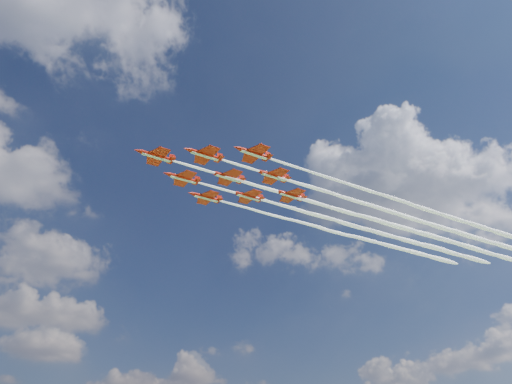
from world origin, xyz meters
TOP-DOWN VIEW (x-y plane):
  - jet_lead at (32.50, -5.69)m, footprint 111.69×8.84m
  - jet_row2_port at (42.22, -12.54)m, footprint 111.69×8.84m
  - jet_row2_starb at (42.55, 0.66)m, footprint 111.69×8.84m
  - jet_row3_port at (51.95, -19.38)m, footprint 111.69×8.84m
  - jet_row3_centre at (52.27, -6.19)m, footprint 111.69×8.84m
  - jet_row3_starb at (52.60, 7.01)m, footprint 111.69×8.84m
  - jet_row4_port at (62.00, -13.03)m, footprint 111.69×8.84m
  - jet_row4_starb at (62.33, 0.16)m, footprint 111.69×8.84m
  - jet_tail at (72.05, -6.68)m, footprint 111.69×8.84m

SIDE VIEW (x-z plane):
  - jet_lead at x=32.50m, z-range 72.32..74.89m
  - jet_row2_port at x=42.22m, z-range 72.32..74.89m
  - jet_row2_starb at x=42.55m, z-range 72.32..74.89m
  - jet_row3_port at x=51.95m, z-range 72.32..74.89m
  - jet_row3_centre at x=52.27m, z-range 72.32..74.89m
  - jet_row3_starb at x=52.60m, z-range 72.32..74.89m
  - jet_row4_port at x=62.00m, z-range 72.32..74.89m
  - jet_row4_starb at x=62.33m, z-range 72.32..74.89m
  - jet_tail at x=72.05m, z-range 72.32..74.89m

